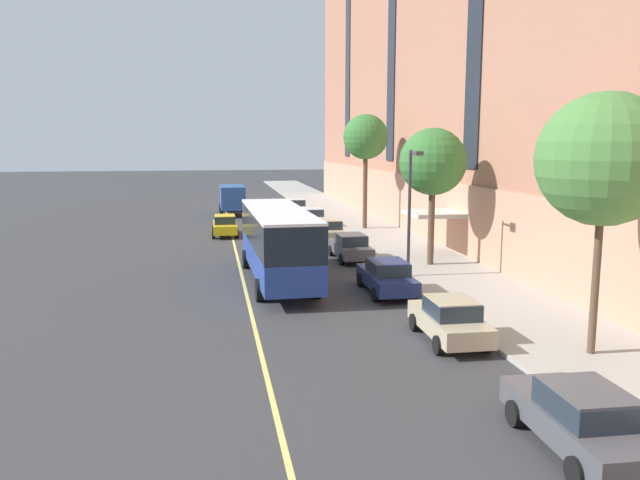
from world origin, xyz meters
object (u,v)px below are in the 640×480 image
at_px(city_bus, 278,240).
at_px(parked_car_darkgray_0, 350,247).
at_px(parked_car_champagne_1, 450,320).
at_px(street_tree_far_uptown, 366,138).
at_px(street_tree_mid_block, 433,162).
at_px(parked_car_white_2, 312,217).
at_px(parked_car_navy_6, 387,277).
at_px(box_truck, 232,198).
at_px(parked_car_white_7, 296,207).
at_px(taxi_cab, 225,225).
at_px(street_tree_near_corner, 604,160).
at_px(street_lamp, 411,199).
at_px(parked_car_champagne_4, 328,230).
at_px(parked_car_darkgray_3, 581,419).

xyz_separation_m(city_bus, parked_car_darkgray_0, (4.84, 5.27, -1.33)).
xyz_separation_m(parked_car_champagne_1, street_tree_far_uptown, (3.88, 27.64, 6.43)).
relative_size(city_bus, street_tree_mid_block, 1.54).
bearing_deg(parked_car_champagne_1, parked_car_white_2, 89.95).
bearing_deg(parked_car_navy_6, box_truck, 100.07).
height_order(city_bus, parked_car_navy_6, city_bus).
height_order(city_bus, parked_car_white_7, city_bus).
bearing_deg(parked_car_white_7, street_tree_far_uptown, -69.51).
height_order(taxi_cab, street_tree_near_corner, street_tree_near_corner).
bearing_deg(street_tree_mid_block, street_lamp, -126.38).
distance_m(parked_car_champagne_4, street_tree_mid_block, 11.71).
distance_m(parked_car_navy_6, taxi_cab, 20.43).
height_order(parked_car_navy_6, street_tree_near_corner, street_tree_near_corner).
distance_m(box_truck, street_tree_near_corner, 43.74).
height_order(parked_car_darkgray_0, parked_car_champagne_4, same).
bearing_deg(parked_car_darkgray_0, taxi_cab, 122.82).
relative_size(parked_car_darkgray_0, taxi_cab, 1.06).
bearing_deg(parked_car_white_7, parked_car_navy_6, -90.14).
xyz_separation_m(box_truck, street_lamp, (7.77, -30.27, 2.46)).
relative_size(city_bus, street_tree_near_corner, 1.39).
height_order(parked_car_champagne_1, parked_car_white_2, same).
bearing_deg(parked_car_navy_6, parked_car_champagne_1, -88.28).
height_order(city_bus, box_truck, city_bus).
relative_size(city_bus, parked_car_white_2, 2.41).
height_order(parked_car_darkgray_0, street_lamp, street_lamp).
height_order(parked_car_champagne_1, box_truck, box_truck).
bearing_deg(street_tree_near_corner, parked_car_white_2, 96.79).
relative_size(street_tree_near_corner, street_tree_far_uptown, 0.93).
bearing_deg(parked_car_navy_6, parked_car_champagne_4, 89.36).
height_order(parked_car_navy_6, parked_car_white_7, same).
distance_m(taxi_cab, street_lamp, 19.13).
height_order(box_truck, street_tree_far_uptown, street_tree_far_uptown).
xyz_separation_m(parked_car_champagne_1, street_tree_mid_block, (3.88, 12.64, 5.01)).
xyz_separation_m(city_bus, parked_car_white_2, (4.90, 19.85, -1.33)).
bearing_deg(box_truck, street_tree_far_uptown, -51.15).
distance_m(parked_car_darkgray_3, street_lamp, 18.08).
relative_size(box_truck, taxi_cab, 1.55).
bearing_deg(parked_car_white_7, parked_car_darkgray_0, -89.76).
xyz_separation_m(parked_car_darkgray_3, parked_car_navy_6, (-0.14, 15.11, 0.00)).
xyz_separation_m(parked_car_champagne_4, street_lamp, (1.76, -12.76, 3.30)).
relative_size(parked_car_white_2, parked_car_navy_6, 1.00).
relative_size(parked_car_navy_6, street_tree_near_corner, 0.58).
bearing_deg(taxi_cab, street_tree_near_corner, -69.11).
xyz_separation_m(parked_car_navy_6, parked_car_white_7, (0.08, 31.27, -0.00)).
relative_size(parked_car_darkgray_0, parked_car_white_7, 1.04).
height_order(parked_car_darkgray_3, street_tree_near_corner, street_tree_near_corner).
xyz_separation_m(city_bus, parked_car_darkgray_3, (4.81, -18.16, -1.33)).
xyz_separation_m(parked_car_white_2, street_lamp, (1.70, -20.33, 3.30)).
distance_m(parked_car_navy_6, box_truck, 33.37).
bearing_deg(street_lamp, parked_car_champagne_4, 97.87).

